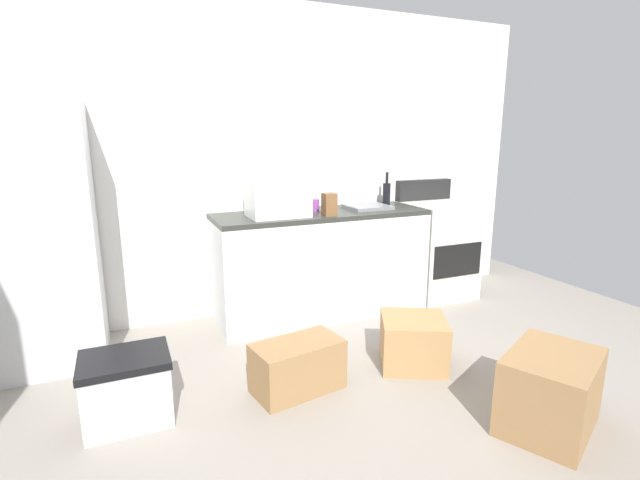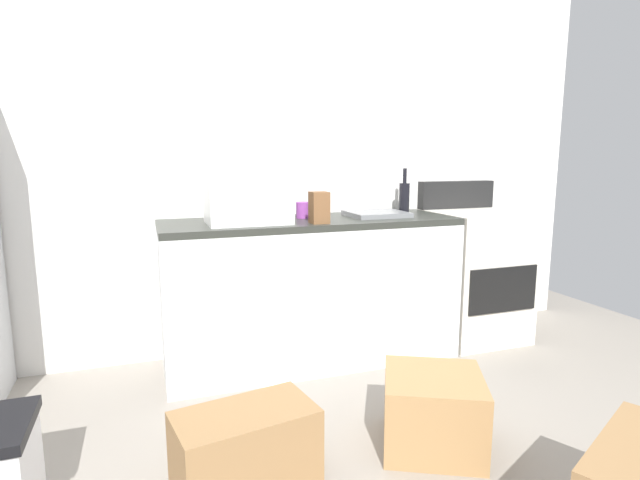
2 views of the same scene
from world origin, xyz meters
TOP-DOWN VIEW (x-y plane):
  - wall_back at (0.00, 1.55)m, footprint 5.00×0.10m
  - kitchen_counter at (0.30, 1.20)m, footprint 1.80×0.60m
  - stove_oven at (1.52, 1.21)m, footprint 0.60×0.61m
  - microwave at (-0.10, 1.14)m, footprint 0.46×0.34m
  - sink_basin at (0.74, 1.20)m, footprint 0.36×0.32m
  - wine_bottle at (1.01, 1.32)m, footprint 0.07×0.07m
  - coffee_mug at (0.27, 1.26)m, footprint 0.08×0.08m
  - knife_block at (0.28, 1.00)m, footprint 0.10×0.10m
  - cardboard_box_medium at (-0.34, 0.10)m, footprint 0.58×0.38m
  - cardboard_box_small at (0.50, 0.09)m, footprint 0.57×0.56m

SIDE VIEW (x-z plane):
  - cardboard_box_medium at x=-0.34m, z-range 0.00..0.31m
  - cardboard_box_small at x=0.50m, z-range 0.00..0.33m
  - kitchen_counter at x=0.30m, z-range 0.00..0.90m
  - stove_oven at x=1.52m, z-range -0.08..1.02m
  - sink_basin at x=0.74m, z-range 0.90..0.93m
  - coffee_mug at x=0.27m, z-range 0.90..1.00m
  - knife_block at x=0.28m, z-range 0.90..1.08m
  - wine_bottle at x=1.01m, z-range 0.86..1.16m
  - microwave at x=-0.10m, z-range 0.90..1.17m
  - wall_back at x=0.00m, z-range 0.00..2.60m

